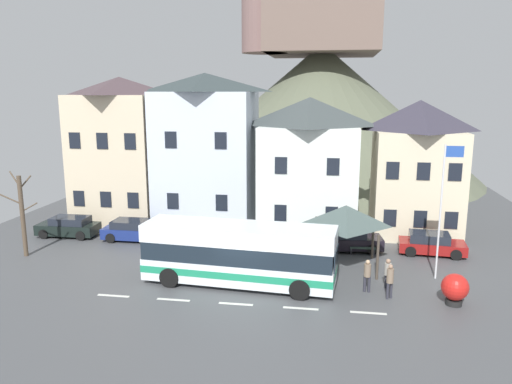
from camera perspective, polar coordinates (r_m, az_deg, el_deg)
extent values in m
cube|color=#4A4C4F|center=(24.80, -1.61, -11.36)|extent=(40.00, 60.00, 0.06)
cube|color=silver|center=(25.11, -16.19, -11.46)|extent=(1.60, 0.20, 0.01)
cube|color=silver|center=(24.05, -9.55, -12.20)|extent=(1.60, 0.20, 0.01)
cube|color=silver|center=(23.32, -2.36, -12.83)|extent=(1.60, 0.20, 0.01)
cube|color=silver|center=(22.97, 5.20, -13.27)|extent=(1.60, 0.20, 0.01)
cube|color=silver|center=(23.00, 12.89, -13.49)|extent=(1.60, 0.20, 0.01)
cube|color=beige|center=(38.29, -15.13, 3.78)|extent=(6.01, 6.40, 9.38)
pyramid|color=#493A3F|center=(37.96, -15.56, 11.78)|extent=(6.01, 6.40, 1.28)
cube|color=black|center=(36.73, -19.82, -0.70)|extent=(0.80, 0.06, 1.10)
cube|color=black|center=(35.82, -17.00, -0.82)|extent=(0.80, 0.06, 1.10)
cube|color=black|center=(34.99, -14.05, -0.94)|extent=(0.80, 0.06, 1.10)
cube|color=black|center=(36.13, -20.26, 5.63)|extent=(0.80, 0.06, 1.10)
cube|color=black|center=(35.20, -17.40, 5.67)|extent=(0.80, 0.06, 1.10)
cube|color=black|center=(34.36, -14.38, 5.71)|extent=(0.80, 0.06, 1.10)
cube|color=silver|center=(35.58, -5.77, 3.74)|extent=(6.80, 5.31, 9.60)
pyramid|color=#323C3E|center=(35.25, -5.96, 12.54)|extent=(6.80, 5.31, 1.29)
cube|color=black|center=(33.98, -9.61, -1.04)|extent=(0.80, 0.06, 1.10)
cube|color=black|center=(33.07, -4.01, -1.25)|extent=(0.80, 0.06, 1.10)
cube|color=black|center=(33.32, -9.85, 5.98)|extent=(0.80, 0.06, 1.10)
cube|color=black|center=(32.39, -4.11, 5.96)|extent=(0.80, 0.06, 1.10)
cube|color=white|center=(34.52, 6.10, 1.56)|extent=(6.68, 5.05, 7.30)
pyramid|color=#3C4445|center=(34.02, 6.27, 9.24)|extent=(6.68, 5.05, 1.94)
cube|color=black|center=(32.55, 2.85, -2.44)|extent=(0.80, 0.06, 1.10)
cube|color=black|center=(32.38, 8.75, -2.64)|extent=(0.80, 0.06, 1.10)
cube|color=black|center=(31.93, 2.91, 3.10)|extent=(0.80, 0.06, 1.10)
cube|color=black|center=(31.76, 8.92, 2.92)|extent=(0.80, 0.06, 1.10)
cube|color=beige|center=(35.08, 17.99, 1.01)|extent=(5.61, 5.31, 7.07)
pyramid|color=#363240|center=(34.58, 18.46, 8.42)|extent=(5.61, 5.31, 2.01)
cube|color=black|center=(32.61, 15.25, -2.92)|extent=(0.80, 0.06, 1.10)
cube|color=black|center=(32.88, 18.50, -3.00)|extent=(0.80, 0.06, 1.10)
cube|color=black|center=(33.24, 21.67, -3.07)|extent=(0.80, 0.06, 1.10)
cube|color=black|center=(32.00, 15.55, 2.41)|extent=(0.80, 0.06, 1.10)
cube|color=black|center=(32.27, 18.85, 2.29)|extent=(0.80, 0.06, 1.10)
cube|color=black|center=(32.64, 22.08, 2.16)|extent=(0.80, 0.06, 1.10)
cone|color=#5A604B|center=(55.72, 7.48, 9.17)|extent=(34.98, 34.98, 14.69)
cube|color=#756056|center=(56.10, 7.74, 18.64)|extent=(11.69, 11.69, 6.15)
cylinder|color=#7A5C58|center=(53.83, 1.06, 20.20)|extent=(4.83, 4.83, 8.30)
cube|color=white|center=(25.22, -1.99, -8.94)|extent=(9.83, 3.20, 1.09)
cube|color=#1E8C60|center=(25.20, -1.99, -8.83)|extent=(9.85, 3.22, 0.36)
cube|color=#19232D|center=(24.89, -2.01, -6.79)|extent=(9.72, 3.15, 0.91)
cube|color=white|center=(24.62, -2.02, -4.83)|extent=(9.83, 3.20, 0.86)
cube|color=#19232D|center=(24.11, 9.27, -7.56)|extent=(0.22, 2.04, 0.88)
cylinder|color=black|center=(25.79, 5.87, -9.23)|extent=(1.02, 0.36, 1.00)
cylinder|color=black|center=(23.64, 5.08, -11.21)|extent=(1.02, 0.36, 1.00)
cylinder|color=black|center=(27.36, -8.03, -8.03)|extent=(1.02, 0.36, 1.00)
cylinder|color=black|center=(25.35, -9.99, -9.73)|extent=(1.02, 0.36, 1.00)
cylinder|color=#473D33|center=(29.49, 6.97, -5.12)|extent=(0.14, 0.14, 2.40)
cylinder|color=#473D33|center=(29.58, 13.39, -5.30)|extent=(0.14, 0.14, 2.40)
cylinder|color=#473D33|center=(26.34, 6.70, -7.17)|extent=(0.14, 0.14, 2.40)
cylinder|color=#473D33|center=(26.44, 13.92, -7.37)|extent=(0.14, 0.14, 2.40)
pyramid|color=#465755|center=(27.43, 10.38, -2.68)|extent=(3.60, 3.60, 1.13)
cube|color=maroon|center=(31.61, 19.70, -5.94)|extent=(3.96, 2.05, 0.60)
cube|color=#1E232D|center=(31.43, 19.42, -4.96)|extent=(2.41, 1.72, 0.52)
cylinder|color=black|center=(32.62, 21.74, -5.85)|extent=(0.65, 0.25, 0.64)
cylinder|color=black|center=(31.05, 22.17, -6.75)|extent=(0.65, 0.25, 0.64)
cylinder|color=black|center=(32.33, 17.29, -5.69)|extent=(0.65, 0.25, 0.64)
cylinder|color=black|center=(30.74, 17.48, -6.60)|extent=(0.65, 0.25, 0.64)
cube|color=navy|center=(33.43, -13.74, -4.56)|extent=(4.19, 1.80, 0.68)
cube|color=#1E232D|center=(33.36, -14.12, -3.58)|extent=(2.51, 1.59, 0.48)
cylinder|color=black|center=(33.76, -11.00, -4.63)|extent=(0.64, 0.20, 0.64)
cylinder|color=black|center=(32.22, -12.03, -5.47)|extent=(0.64, 0.20, 0.64)
cylinder|color=black|center=(34.78, -15.30, -4.35)|extent=(0.64, 0.20, 0.64)
cylinder|color=black|center=(33.29, -16.50, -5.14)|extent=(0.64, 0.20, 0.64)
cube|color=black|center=(35.69, -20.93, -3.97)|extent=(4.01, 1.76, 0.69)
cube|color=#1E232D|center=(35.44, -20.72, -3.09)|extent=(2.41, 1.54, 0.47)
cylinder|color=black|center=(35.72, -23.39, -4.49)|extent=(0.64, 0.21, 0.64)
cylinder|color=black|center=(37.07, -22.08, -3.82)|extent=(0.64, 0.21, 0.64)
cylinder|color=black|center=(34.43, -19.65, -4.79)|extent=(0.64, 0.21, 0.64)
cylinder|color=black|center=(35.82, -18.43, -4.08)|extent=(0.64, 0.21, 0.64)
cube|color=black|center=(31.01, 10.56, -5.70)|extent=(4.34, 2.24, 0.67)
cube|color=#1E232D|center=(30.82, 10.22, -4.68)|extent=(2.66, 1.82, 0.48)
cylinder|color=black|center=(32.08, 12.76, -5.57)|extent=(0.66, 0.28, 0.64)
cylinder|color=black|center=(30.54, 13.34, -6.49)|extent=(0.66, 0.28, 0.64)
cylinder|color=black|center=(31.68, 7.86, -5.61)|extent=(0.66, 0.28, 0.64)
cylinder|color=black|center=(30.11, 8.19, -6.55)|extent=(0.66, 0.28, 0.64)
cylinder|color=#2D2D38|center=(25.78, 14.87, -9.86)|extent=(0.16, 0.16, 0.76)
cylinder|color=#2D2D38|center=(25.60, 15.05, -10.02)|extent=(0.16, 0.16, 0.76)
cylinder|color=gray|center=(25.47, 15.03, -8.62)|extent=(0.34, 0.34, 0.60)
sphere|color=#9E7A60|center=(25.33, 15.08, -7.73)|extent=(0.23, 0.23, 0.23)
cylinder|color=#2D2D38|center=(24.47, 15.01, -10.95)|extent=(0.13, 0.13, 0.84)
cylinder|color=#2D2D38|center=(24.60, 15.37, -10.85)|extent=(0.13, 0.13, 0.84)
cylinder|color=#7F6B56|center=(24.28, 15.28, -9.34)|extent=(0.33, 0.33, 0.69)
sphere|color=#9E7A60|center=(24.12, 15.34, -8.33)|extent=(0.21, 0.21, 0.21)
cylinder|color=#38332D|center=(27.29, 6.39, -8.26)|extent=(0.15, 0.15, 0.81)
cylinder|color=#38332D|center=(27.14, 6.63, -8.38)|extent=(0.15, 0.15, 0.81)
cylinder|color=#7F6B56|center=(27.00, 6.54, -7.04)|extent=(0.32, 0.32, 0.58)
sphere|color=#D1AD89|center=(26.88, 6.56, -6.22)|extent=(0.23, 0.23, 0.23)
cylinder|color=#2D2D38|center=(25.05, 12.48, -10.29)|extent=(0.14, 0.14, 0.84)
cylinder|color=#2D2D38|center=(25.03, 12.96, -10.33)|extent=(0.14, 0.14, 0.84)
cylinder|color=#7F6B56|center=(24.79, 12.79, -8.83)|extent=(0.34, 0.34, 0.64)
sphere|color=tan|center=(24.65, 12.83, -7.91)|extent=(0.21, 0.21, 0.21)
cube|color=#33473D|center=(30.37, 12.24, -6.28)|extent=(1.49, 0.45, 0.08)
cube|color=#33473D|center=(30.52, 12.24, -5.76)|extent=(1.49, 0.06, 0.40)
cube|color=#2D2D33|center=(30.40, 10.96, -6.65)|extent=(0.08, 0.36, 0.45)
cube|color=#2D2D33|center=(30.49, 13.48, -6.72)|extent=(0.08, 0.36, 0.45)
cylinder|color=silver|center=(26.85, 20.57, -2.32)|extent=(0.10, 0.10, 7.05)
cube|color=#264CA5|center=(26.40, 22.02, 4.37)|extent=(0.90, 0.03, 0.56)
cylinder|color=black|center=(24.91, 21.93, -11.76)|extent=(0.74, 0.74, 0.25)
sphere|color=red|center=(24.63, 22.06, -10.17)|extent=(1.23, 1.23, 1.23)
cylinder|color=brown|center=(32.00, -25.43, -2.57)|extent=(0.25, 0.25, 4.85)
cylinder|color=brown|center=(31.88, -24.74, -1.60)|extent=(0.78, 0.56, 0.50)
cylinder|color=brown|center=(31.98, -26.18, 1.37)|extent=(0.92, 0.51, 0.85)
cylinder|color=brown|center=(32.01, -26.55, -0.75)|extent=(1.19, 0.33, 0.66)
cylinder|color=brown|center=(31.92, -25.16, 1.03)|extent=(0.27, 0.95, 0.70)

